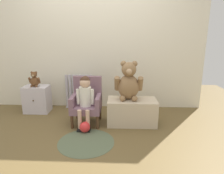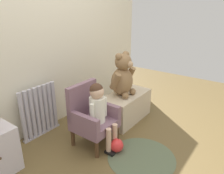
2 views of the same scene
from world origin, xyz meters
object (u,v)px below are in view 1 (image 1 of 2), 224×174
small_dresser (37,99)px  child_armchair (87,101)px  small_teddy_bear (34,80)px  radiator (79,92)px  child_figure (85,94)px  floor_rug (86,142)px  large_teddy_bear (129,83)px  toy_ball (85,127)px  low_bench (132,112)px

small_dresser → child_armchair: bearing=-22.6°
small_teddy_bear → radiator: bearing=19.4°
radiator → child_figure: bearing=-71.4°
radiator → floor_rug: 1.27m
child_armchair → large_teddy_bear: 0.68m
radiator → floor_rug: size_ratio=0.87×
large_teddy_bear → small_teddy_bear: large_teddy_bear is taller
floor_rug → child_armchair: bearing=97.9°
child_figure → floor_rug: 0.68m
small_dresser → toy_ball: (0.94, -0.71, -0.15)m
child_armchair → child_figure: 0.18m
child_figure → floor_rug: (0.08, -0.49, -0.47)m
toy_ball → child_figure: bearing=95.5°
radiator → low_bench: (0.91, -0.62, -0.12)m
child_armchair → small_teddy_bear: size_ratio=2.66×
radiator → small_dresser: 0.72m
small_dresser → small_teddy_bear: small_teddy_bear is taller
toy_ball → low_bench: bearing=25.2°
small_teddy_bear → floor_rug: 1.50m
large_teddy_bear → floor_rug: 1.01m
small_dresser → large_teddy_bear: large_teddy_bear is taller
child_figure → large_teddy_bear: (0.61, 0.12, 0.14)m
radiator → low_bench: bearing=-34.4°
small_dresser → low_bench: (1.59, -0.41, -0.04)m
radiator → child_armchair: size_ratio=0.89×
small_dresser → child_armchair: child_armchair is taller
low_bench → floor_rug: 0.84m
child_figure → floor_rug: size_ratio=1.04×
child_armchair → child_figure: child_figure is taller
small_dresser → child_figure: (0.92, -0.50, 0.25)m
child_armchair → low_bench: child_armchair is taller
child_armchair → large_teddy_bear: large_teddy_bear is taller
low_bench → small_dresser: bearing=165.6°
child_armchair → small_teddy_bear: bearing=158.8°
large_teddy_bear → child_figure: bearing=-169.2°
child_figure → toy_ball: size_ratio=5.03×
child_armchair → low_bench: (0.67, -0.02, -0.14)m
large_teddy_bear → low_bench: bearing=-27.6°
small_teddy_bear → floor_rug: small_teddy_bear is taller
floor_rug → small_teddy_bear: bearing=136.4°
large_teddy_bear → small_teddy_bear: bearing=167.0°
large_teddy_bear → toy_ball: (-0.59, -0.33, -0.55)m
child_figure → toy_ball: 0.46m
toy_ball → small_teddy_bear: bearing=143.9°
child_figure → low_bench: size_ratio=1.02×
small_dresser → toy_ball: 1.19m
child_figure → small_teddy_bear: 1.04m
floor_rug → small_dresser: bearing=135.6°
radiator → large_teddy_bear: size_ratio=1.09×
radiator → child_figure: (0.24, -0.71, 0.17)m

